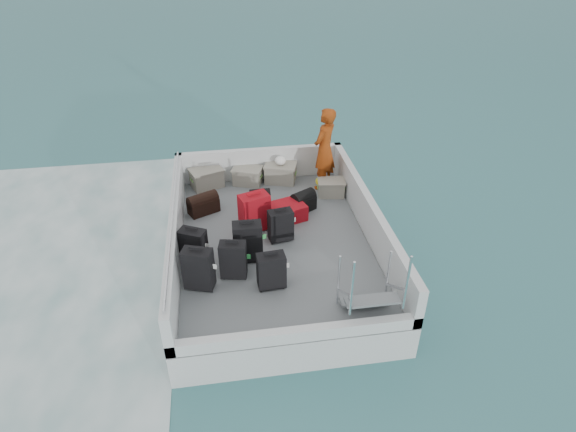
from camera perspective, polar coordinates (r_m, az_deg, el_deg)
The scene contains 23 objects.
ground at distance 9.13m, azimuth -1.53°, elevation -5.99°, with size 160.00×160.00×0.00m, color #174C50.
wake_foam at distance 9.91m, azimuth -30.53°, elevation -7.83°, with size 10.00×10.00×0.00m, color white.
ferry_hull at distance 8.94m, azimuth -1.56°, elevation -4.49°, with size 3.60×5.00×0.60m, color silver.
deck at distance 8.76m, azimuth -1.59°, elevation -2.88°, with size 3.30×4.70×0.02m, color slate.
deck_fittings at distance 8.32m, azimuth 1.03°, elevation -1.79°, with size 3.60×5.00×0.90m.
suitcase_0 at distance 7.63m, azimuth -10.57°, elevation -6.23°, with size 0.46×0.26×0.71m, color black.
suitcase_1 at distance 8.17m, azimuth -11.14°, elevation -3.61°, with size 0.44×0.25×0.65m, color black.
suitcase_3 at distance 7.79m, azimuth -6.51°, elevation -5.23°, with size 0.42×0.25×0.65m, color black.
suitcase_4 at distance 8.11m, azimuth -4.80°, elevation -3.10°, with size 0.49×0.29×0.72m, color black.
suitcase_5 at distance 8.85m, azimuth -4.00°, elevation 0.41°, with size 0.53×0.32×0.73m, color #A60C16.
suitcase_6 at distance 7.56m, azimuth -1.99°, elevation -6.57°, with size 0.44×0.26×0.61m, color black.
suitcase_7 at distance 8.58m, azimuth -0.88°, elevation -1.16°, with size 0.43×0.25×0.60m, color black.
suitcase_8 at distance 9.23m, azimuth -0.48°, elevation 0.44°, with size 0.52×0.79×0.31m, color #A60C16.
duffel_0 at distance 9.59m, azimuth -10.00°, elevation 1.26°, with size 0.58×0.30×0.32m, color black, non-canonical shape.
duffel_1 at distance 9.60m, azimuth -3.31°, elevation 1.80°, with size 0.40×0.30×0.32m, color black, non-canonical shape.
duffel_2 at distance 9.54m, azimuth 1.83°, elevation 1.60°, with size 0.46×0.30×0.32m, color black, non-canonical shape.
crate_0 at distance 10.49m, azimuth -9.60°, elevation 4.41°, with size 0.64×0.44×0.38m, color gray.
crate_1 at distance 10.50m, azimuth -4.80°, elevation 4.70°, with size 0.58×0.40×0.35m, color gray.
crate_2 at distance 10.55m, azimuth -0.90°, elevation 5.06°, with size 0.64×0.44×0.39m, color gray.
crate_3 at distance 10.07m, azimuth 5.14°, elevation 3.28°, with size 0.52×0.36×0.32m, color gray.
yellow_bag at distance 10.43m, azimuth 4.04°, elevation 4.13°, with size 0.28×0.26×0.22m, color yellow.
white_bag at distance 10.42m, azimuth -0.91°, elevation 6.44°, with size 0.24×0.24×0.18m, color white.
passenger at distance 10.06m, azimuth 4.34°, elevation 7.89°, with size 0.65×0.42×1.76m, color #C64A12.
Camera 1 is at (-0.85, -7.08, 5.70)m, focal length 30.00 mm.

